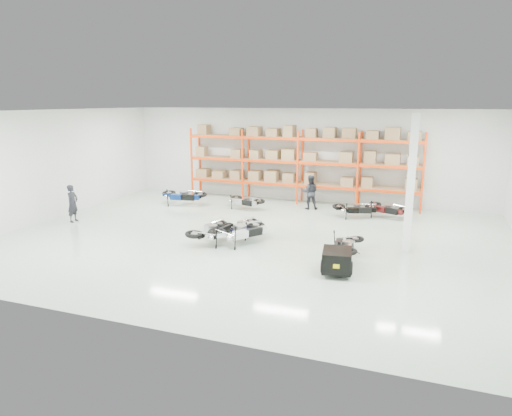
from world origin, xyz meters
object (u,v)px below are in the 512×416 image
at_px(moto_touring_right, 346,242).
at_px(moto_back_c, 356,206).
at_px(moto_blue_centre, 244,223).
at_px(person_left, 73,203).
at_px(moto_back_a, 182,193).
at_px(trailer, 337,260).
at_px(moto_back_d, 387,206).
at_px(person_back, 310,192).
at_px(moto_back_b, 245,199).
at_px(moto_silver_left, 241,228).
at_px(moto_black_far_left, 213,227).

xyz_separation_m(moto_touring_right, moto_back_c, (-0.39, 5.19, 0.01)).
height_order(moto_blue_centre, person_left, person_left).
distance_m(moto_touring_right, moto_back_a, 9.79).
xyz_separation_m(trailer, person_left, (-11.21, 2.18, 0.35)).
relative_size(moto_blue_centre, moto_back_d, 0.92).
distance_m(trailer, moto_back_c, 6.80).
relative_size(moto_back_a, person_back, 1.23).
bearing_deg(moto_back_c, moto_back_b, 75.24).
height_order(moto_back_a, moto_back_d, moto_back_a).
relative_size(trailer, moto_back_d, 1.03).
bearing_deg(moto_back_a, person_left, 141.20).
xyz_separation_m(moto_back_b, person_left, (-5.81, -4.47, 0.28)).
bearing_deg(moto_silver_left, person_left, 33.47).
relative_size(moto_silver_left, trailer, 1.09).
relative_size(moto_black_far_left, trailer, 1.06).
relative_size(moto_silver_left, moto_back_a, 0.99).
xyz_separation_m(moto_blue_centre, person_back, (1.28, 5.01, 0.30)).
relative_size(moto_touring_right, moto_back_b, 1.02).
xyz_separation_m(trailer, person_back, (-2.61, 7.68, 0.36)).
relative_size(moto_blue_centre, person_back, 1.00).
relative_size(moto_silver_left, moto_touring_right, 1.17).
bearing_deg(moto_back_c, moto_back_d, -87.43).
distance_m(trailer, person_back, 8.11).
bearing_deg(moto_back_d, moto_back_c, 133.23).
relative_size(moto_touring_right, moto_back_c, 0.97).
bearing_deg(moto_silver_left, moto_black_far_left, 49.35).
distance_m(moto_back_c, person_back, 2.40).
bearing_deg(moto_silver_left, moto_back_c, -86.06).
height_order(person_left, person_back, person_back).
height_order(moto_back_d, person_left, person_left).
relative_size(trailer, person_back, 1.12).
xyz_separation_m(moto_black_far_left, trailer, (4.61, -1.53, -0.15)).
distance_m(moto_back_b, person_back, 2.99).
bearing_deg(moto_back_d, moto_back_a, 119.06).
relative_size(moto_back_b, moto_back_c, 0.95).
distance_m(moto_touring_right, moto_back_b, 7.40).
distance_m(moto_blue_centre, moto_back_b, 4.27).
relative_size(moto_silver_left, moto_back_d, 1.12).
relative_size(moto_black_far_left, moto_back_c, 1.10).
height_order(moto_black_far_left, moto_back_a, moto_back_a).
bearing_deg(moto_back_a, moto_touring_right, -126.05).
bearing_deg(moto_back_d, moto_silver_left, 164.94).
bearing_deg(person_left, moto_back_b, -56.57).
relative_size(moto_blue_centre, moto_touring_right, 0.96).
relative_size(moto_touring_right, moto_back_d, 0.96).
distance_m(moto_black_far_left, person_back, 6.47).
distance_m(moto_back_b, moto_back_d, 6.28).
distance_m(moto_silver_left, moto_back_d, 7.08).
height_order(moto_touring_right, moto_back_c, moto_back_c).
height_order(moto_silver_left, person_left, person_left).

